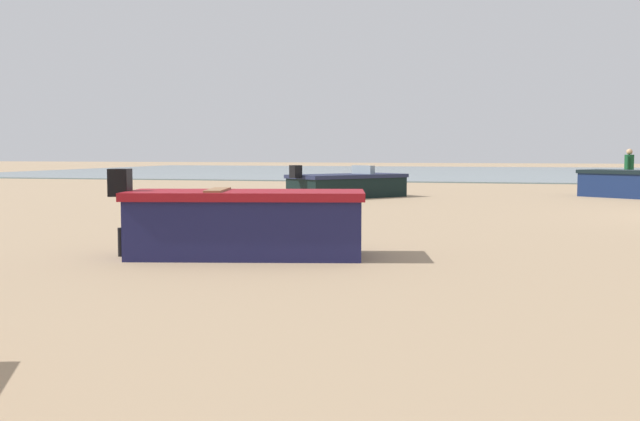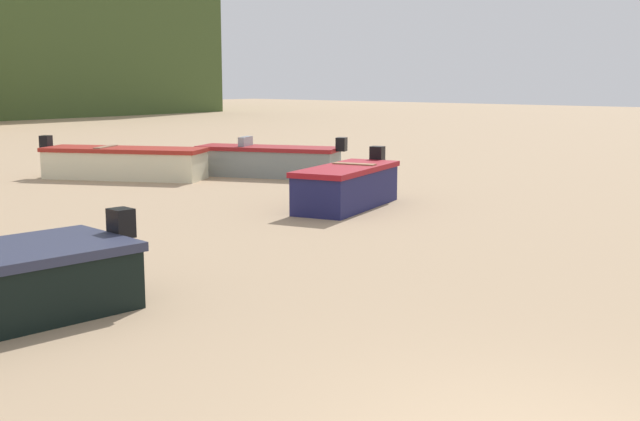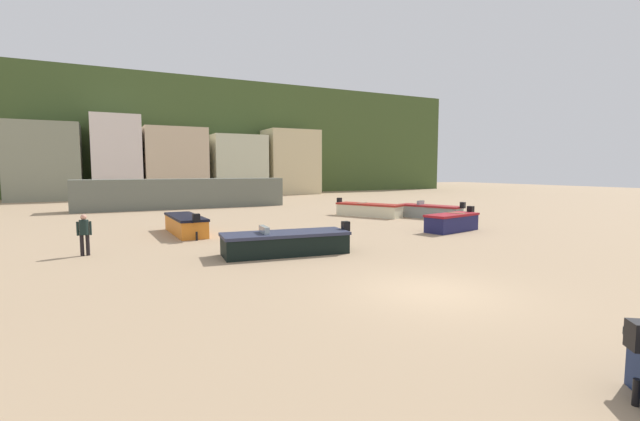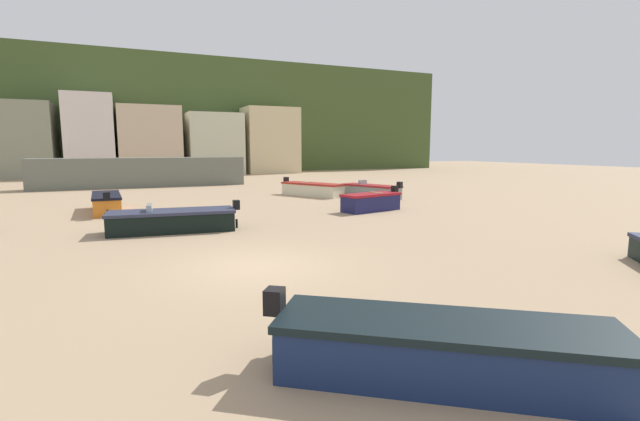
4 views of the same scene
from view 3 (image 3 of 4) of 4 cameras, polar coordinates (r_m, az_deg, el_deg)
ground_plane at (r=12.45m, az=14.41°, el=-10.35°), size 160.00×160.00×0.00m
headland_hill at (r=75.53m, az=-20.93°, el=8.44°), size 90.00×32.00×15.63m
harbor_pier at (r=39.55m, az=-17.46°, el=2.16°), size 17.48×2.40×2.55m
townhouse_far_left at (r=56.38m, az=-32.53°, el=5.44°), size 7.13×6.26×8.42m
townhouse_left at (r=55.99m, az=-25.25°, el=6.35°), size 5.22×5.94×9.55m
townhouse_centre_left at (r=56.60m, az=-18.59°, el=6.00°), size 7.20×6.04×8.41m
townhouse_right at (r=58.67m, az=-11.04°, el=5.84°), size 6.80×6.95×7.79m
townhouse_far_right at (r=60.35m, az=-3.87°, el=6.37°), size 7.05×5.18×8.75m
boat_navy_0 at (r=24.60m, az=17.00°, el=-1.49°), size 3.76×2.02×1.28m
boat_orange_2 at (r=23.62m, az=-17.30°, el=-1.79°), size 1.54×5.00×1.28m
boat_grey_4 at (r=30.77m, az=14.35°, el=-0.13°), size 2.81×4.59×1.23m
boat_black_5 at (r=17.25m, az=-4.57°, el=-4.27°), size 5.32×2.24×1.20m
boat_cream_6 at (r=31.22m, az=6.43°, el=0.09°), size 3.44×4.95×1.25m
beach_walker_foreground at (r=19.14m, az=-28.66°, el=-2.43°), size 0.54×0.37×1.62m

